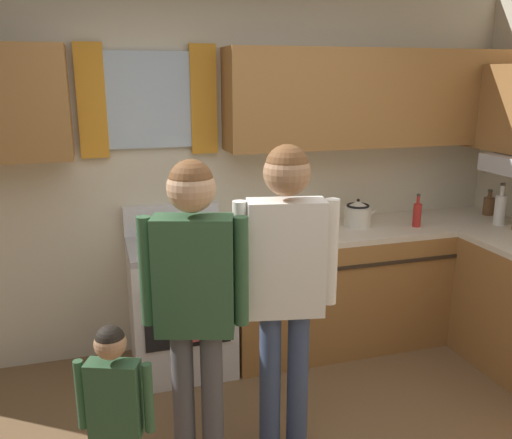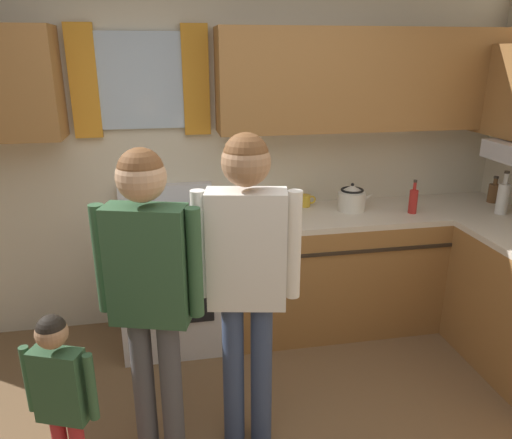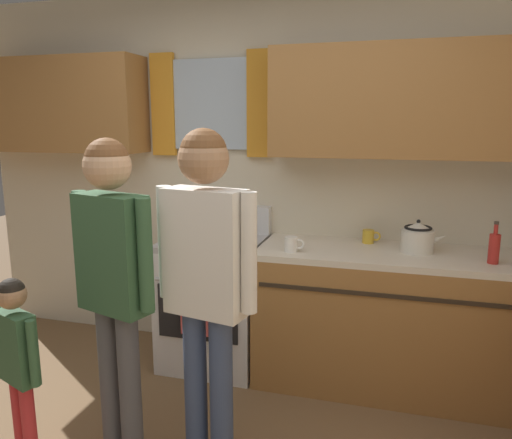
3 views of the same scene
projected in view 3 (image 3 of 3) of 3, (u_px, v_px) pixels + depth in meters
The scene contains 10 objects.
back_wall_unit at pixel (268, 149), 3.43m from camera, with size 4.60×0.42×2.60m.
kitchen_counter_run at pixel (509, 366), 2.54m from camera, with size 2.23×2.22×0.90m.
stove_oven at pixel (215, 299), 3.46m from camera, with size 0.67×0.67×1.10m.
bottle_sauce_red at pixel (494, 248), 2.79m from camera, with size 0.06×0.06×0.25m.
mug_mustard_yellow at pixel (369, 236), 3.27m from camera, with size 0.12×0.08×0.09m.
mug_ceramic_white at pixel (292, 244), 3.05m from camera, with size 0.13×0.08×0.09m.
stovetop_kettle at pixel (418, 237), 3.03m from camera, with size 0.27×0.20×0.21m.
adult_holding_child at pixel (113, 266), 2.33m from camera, with size 0.49×0.26×1.63m.
adult_in_plaid at pixel (206, 266), 2.23m from camera, with size 0.51×0.23×1.67m.
small_child at pixel (18, 354), 2.30m from camera, with size 0.31×0.17×1.00m.
Camera 3 is at (0.90, -1.54, 1.70)m, focal length 34.37 mm.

